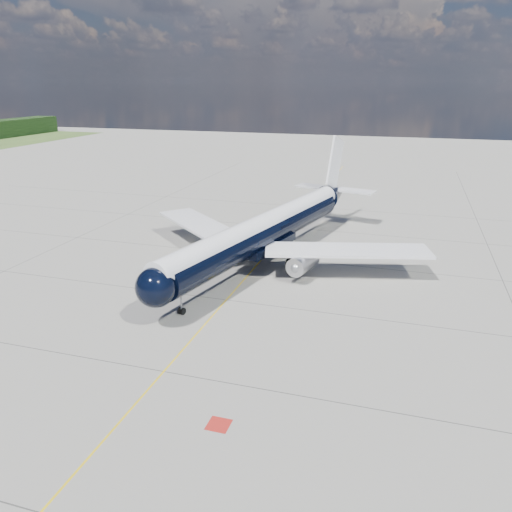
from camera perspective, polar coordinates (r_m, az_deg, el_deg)
The scene contains 4 objects.
ground at distance 72.98m, azimuth 2.03°, elevation 1.18°, with size 320.00×320.00×0.00m, color gray.
taxiway_centerline at distance 68.42m, azimuth 0.94°, elevation -0.07°, with size 0.16×160.00×0.01m, color #DFB60B.
red_marking at distance 37.00m, azimuth -4.29°, elevation -18.66°, with size 1.60×1.60×0.01m, color maroon.
main_airliner at distance 65.16m, azimuth 1.44°, elevation 3.11°, with size 40.45×49.99×14.61m.
Camera 1 is at (17.81, -37.01, 22.77)m, focal length 35.00 mm.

